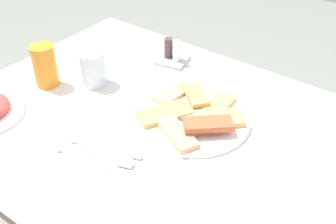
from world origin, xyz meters
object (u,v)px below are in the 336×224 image
at_px(soda_can, 45,66).
at_px(paper_napkin, 100,154).
at_px(spoon, 95,157).
at_px(fork, 106,148).
at_px(pide_platter, 193,116).
at_px(condiment_caddy, 173,55).
at_px(dining_table, 152,150).
at_px(drinking_glass, 93,68).

bearing_deg(soda_can, paper_napkin, 158.70).
relative_size(soda_can, spoon, 0.65).
bearing_deg(fork, soda_can, -34.91).
height_order(pide_platter, condiment_caddy, condiment_caddy).
height_order(dining_table, drinking_glass, drinking_glass).
relative_size(dining_table, pide_platter, 3.54).
relative_size(fork, spoon, 0.97).
distance_m(dining_table, spoon, 0.21).
xyz_separation_m(dining_table, fork, (0.02, 0.15, 0.10)).
relative_size(soda_can, condiment_caddy, 1.13).
xyz_separation_m(spoon, condiment_caddy, (0.12, -0.47, 0.02)).
height_order(soda_can, drinking_glass, soda_can).
bearing_deg(fork, dining_table, -113.93).
xyz_separation_m(fork, condiment_caddy, (0.12, -0.43, 0.02)).
bearing_deg(dining_table, pide_platter, -137.75).
bearing_deg(drinking_glass, condiment_caddy, -114.37).
relative_size(paper_napkin, condiment_caddy, 1.15).
bearing_deg(pide_platter, condiment_caddy, -44.04).
relative_size(dining_table, drinking_glass, 10.48).
bearing_deg(drinking_glass, dining_table, 169.24).
height_order(pide_platter, soda_can, soda_can).
height_order(paper_napkin, fork, fork).
xyz_separation_m(drinking_glass, spoon, (-0.23, 0.23, -0.04)).
relative_size(dining_table, soda_can, 8.58).
distance_m(soda_can, spoon, 0.37).
distance_m(drinking_glass, paper_napkin, 0.32).
xyz_separation_m(pide_platter, condiment_caddy, (0.22, -0.21, 0.01)).
bearing_deg(fork, drinking_glass, -56.81).
bearing_deg(fork, spoon, 73.64).
height_order(drinking_glass, paper_napkin, drinking_glass).
relative_size(pide_platter, fork, 1.61).
height_order(paper_napkin, condiment_caddy, condiment_caddy).
xyz_separation_m(drinking_glass, paper_napkin, (-0.23, 0.21, -0.05)).
bearing_deg(pide_platter, spoon, 69.04).
bearing_deg(spoon, fork, -107.97).
distance_m(pide_platter, fork, 0.24).
distance_m(pide_platter, drinking_glass, 0.33).
bearing_deg(dining_table, fork, 82.43).
distance_m(dining_table, drinking_glass, 0.29).
bearing_deg(paper_napkin, condiment_caddy, -74.80).
relative_size(pide_platter, paper_napkin, 2.37).
xyz_separation_m(pide_platter, fork, (0.10, 0.22, -0.01)).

